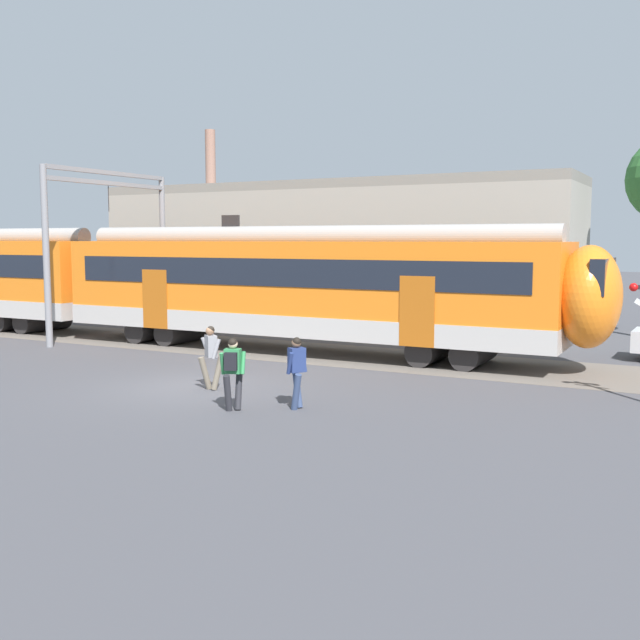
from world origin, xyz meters
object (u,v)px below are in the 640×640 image
commuter_train (110,280)px  pedestrian_grey (211,353)px  pedestrian_navy (297,367)px  pedestrian_green (233,368)px

commuter_train → pedestrian_grey: size_ratio=22.83×
pedestrian_navy → pedestrian_grey: bearing=163.8°
pedestrian_grey → pedestrian_navy: same height
pedestrian_grey → pedestrian_green: bearing=-42.9°
pedestrian_green → pedestrian_navy: bearing=35.1°
commuter_train → pedestrian_green: (11.66, -8.46, -1.26)m
commuter_train → pedestrian_navy: bearing=-30.7°
commuter_train → pedestrian_grey: (9.80, -6.74, -1.29)m
pedestrian_grey → pedestrian_green: size_ratio=1.00×
pedestrian_grey → pedestrian_navy: size_ratio=1.00×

